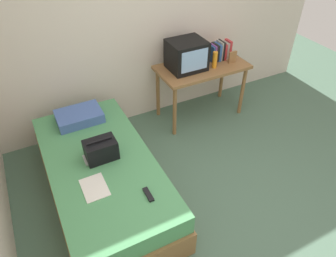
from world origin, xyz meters
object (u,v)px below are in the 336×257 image
(water_bottle, at_px, (215,60))
(remote_dark, at_px, (148,194))
(remote_silver, at_px, (86,160))
(tv, at_px, (187,55))
(bed, at_px, (103,179))
(book_row, at_px, (220,51))
(picture_frame, at_px, (232,57))
(magazine, at_px, (95,187))
(desk, at_px, (202,72))
(pillow, at_px, (79,116))
(handbag, at_px, (101,150))

(water_bottle, xyz_separation_m, remote_dark, (-1.50, -1.30, -0.34))
(remote_silver, bearing_deg, tv, 27.20)
(bed, relative_size, book_row, 6.97)
(tv, xyz_separation_m, picture_frame, (0.61, -0.13, -0.10))
(book_row, height_order, magazine, book_row)
(desk, bearing_deg, water_bottle, -44.04)
(pillow, bearing_deg, book_row, 4.59)
(tv, relative_size, water_bottle, 2.11)
(book_row, height_order, handbag, book_row)
(book_row, xyz_separation_m, handbag, (-1.90, -0.84, -0.25))
(pillow, xyz_separation_m, remote_dark, (0.24, -1.31, -0.04))
(desk, xyz_separation_m, handbag, (-1.60, -0.77, -0.05))
(magazine, height_order, remote_silver, remote_silver)
(desk, distance_m, tv, 0.35)
(desk, xyz_separation_m, water_bottle, (0.11, -0.10, 0.20))
(picture_frame, xyz_separation_m, magazine, (-2.17, -1.01, -0.32))
(remote_dark, bearing_deg, magazine, 143.08)
(bed, relative_size, pillow, 4.09)
(tv, xyz_separation_m, remote_silver, (-1.53, -0.79, -0.41))
(bed, xyz_separation_m, handbag, (0.03, 0.03, 0.36))
(remote_dark, bearing_deg, handbag, 108.30)
(book_row, bearing_deg, desk, -167.30)
(desk, bearing_deg, book_row, 12.70)
(bed, relative_size, handbag, 6.67)
(water_bottle, xyz_separation_m, magazine, (-1.89, -1.01, -0.34))
(tv, relative_size, remote_silver, 3.06)
(water_bottle, relative_size, pillow, 0.43)
(desk, bearing_deg, pillow, -176.92)
(desk, distance_m, book_row, 0.37)
(bed, distance_m, picture_frame, 2.22)
(water_bottle, bearing_deg, remote_silver, -160.78)
(desk, bearing_deg, handbag, -154.24)
(handbag, distance_m, remote_silver, 0.18)
(bed, xyz_separation_m, tv, (1.42, 0.84, 0.68))
(handbag, relative_size, remote_dark, 1.92)
(tv, distance_m, picture_frame, 0.63)
(pillow, xyz_separation_m, magazine, (-0.14, -1.02, -0.05))
(book_row, xyz_separation_m, picture_frame, (0.09, -0.16, -0.04))
(tv, height_order, pillow, tv)
(book_row, relative_size, handbag, 0.96)
(picture_frame, bearing_deg, handbag, -161.22)
(magazine, bearing_deg, handbag, 62.15)
(book_row, bearing_deg, handbag, -156.15)
(bed, bearing_deg, pillow, 90.22)
(tv, bearing_deg, magazine, -143.74)
(picture_frame, bearing_deg, desk, 166.02)
(tv, bearing_deg, remote_silver, -152.80)
(remote_dark, bearing_deg, desk, 45.14)
(picture_frame, bearing_deg, magazine, -154.92)
(pillow, relative_size, remote_silver, 3.40)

